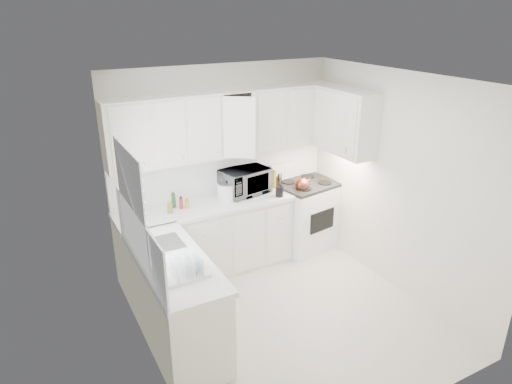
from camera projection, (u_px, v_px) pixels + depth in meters
floor at (285, 315)px, 5.17m from camera, size 3.20×3.20×0.00m
ceiling at (292, 80)px, 4.20m from camera, size 3.20×3.20×0.00m
wall_back at (223, 166)px, 5.99m from camera, size 3.00×0.00×3.00m
wall_front at (404, 288)px, 3.38m from camera, size 3.00×0.00×3.00m
wall_left at (143, 243)px, 4.02m from camera, size 0.00×3.20×3.20m
wall_right at (398, 185)px, 5.34m from camera, size 0.00×3.20×3.20m
window_blinds at (133, 203)px, 4.23m from camera, size 0.06×0.96×1.06m
lower_cabinets_back at (207, 240)px, 5.89m from camera, size 2.22×0.60×0.90m
lower_cabinets_left at (175, 303)px, 4.64m from camera, size 0.60×1.60×0.90m
countertop_back at (206, 206)px, 5.71m from camera, size 2.24×0.64×0.05m
countertop_left at (173, 261)px, 4.46m from camera, size 0.64×1.62×0.05m
backsplash_back at (224, 172)px, 6.01m from camera, size 2.98×0.02×0.55m
backsplash_left at (139, 241)px, 4.22m from camera, size 0.02×1.60×0.55m
upper_cabinets_back at (228, 155)px, 5.78m from camera, size 3.00×0.33×0.80m
upper_cabinets_right at (343, 152)px, 5.87m from camera, size 0.33×0.90×0.80m
sink at (161, 234)px, 4.70m from camera, size 0.42×0.38×0.30m
stove at (305, 206)px, 6.46m from camera, size 0.91×0.79×1.25m
tea_kettle at (302, 183)px, 6.09m from camera, size 0.25×0.22×0.23m
frying_pan at (310, 178)px, 6.54m from camera, size 0.34×0.45×0.04m
microwave at (245, 179)px, 5.96m from camera, size 0.66×0.44×0.41m
rice_cooker at (227, 190)px, 5.81m from camera, size 0.31×0.31×0.25m
paper_towel at (222, 184)px, 5.98m from camera, size 0.12×0.12×0.27m
utensil_crock at (280, 185)px, 5.88m from camera, size 0.11×0.11×0.33m
dish_rack at (183, 265)px, 4.14m from camera, size 0.43×0.33×0.23m
spice_left_0 at (166, 203)px, 5.58m from camera, size 0.06×0.06×0.13m
spice_left_1 at (175, 204)px, 5.54m from camera, size 0.06×0.06×0.13m
spice_left_2 at (178, 201)px, 5.64m from camera, size 0.06×0.06×0.13m
spice_left_3 at (187, 202)px, 5.60m from camera, size 0.06×0.06×0.13m
sauce_right_0 at (267, 180)px, 6.23m from camera, size 0.06×0.06×0.19m
sauce_right_1 at (273, 181)px, 6.20m from camera, size 0.06×0.06×0.19m
sauce_right_2 at (274, 179)px, 6.28m from camera, size 0.06×0.06×0.19m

